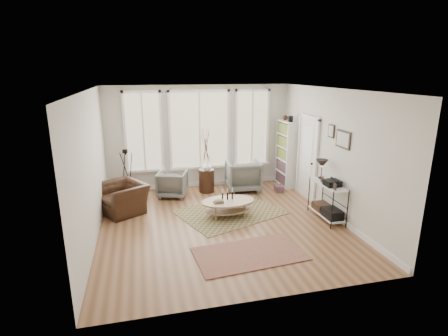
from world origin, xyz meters
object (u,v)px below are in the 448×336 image
object	(u,v)px
bookcase	(286,153)
side_table	(206,162)
accent_chair	(122,198)
armchair_right	(243,175)
low_shelf	(327,197)
armchair_left	(172,184)
coffee_table	(228,204)

from	to	relation	value
bookcase	side_table	world-z (taller)	bookcase
side_table	accent_chair	distance (m)	2.47
accent_chair	armchair_right	bearing A→B (deg)	73.52
bookcase	accent_chair	distance (m)	4.73
bookcase	low_shelf	bearing A→B (deg)	-91.28
bookcase	armchair_left	distance (m)	3.38
armchair_right	coffee_table	bearing A→B (deg)	67.40
armchair_right	accent_chair	bearing A→B (deg)	19.43
armchair_left	armchair_right	world-z (taller)	armchair_right
bookcase	armchair_right	world-z (taller)	bookcase
low_shelf	armchair_right	distance (m)	2.70
bookcase	coffee_table	distance (m)	2.97
bookcase	armchair_right	xyz separation A→B (m)	(-1.33, -0.14, -0.53)
low_shelf	side_table	distance (m)	3.39
armchair_right	accent_chair	xyz separation A→B (m)	(-3.25, -0.88, -0.07)
bookcase	side_table	bearing A→B (deg)	-178.54
coffee_table	accent_chair	distance (m)	2.52
coffee_table	armchair_left	bearing A→B (deg)	123.43
coffee_table	armchair_right	bearing A→B (deg)	63.09
armchair_left	accent_chair	world-z (taller)	accent_chair
coffee_table	accent_chair	world-z (taller)	accent_chair
armchair_right	accent_chair	world-z (taller)	armchair_right
side_table	low_shelf	bearing A→B (deg)	-46.88
low_shelf	accent_chair	xyz separation A→B (m)	(-4.52, 1.50, -0.16)
coffee_table	side_table	bearing A→B (deg)	94.73
bookcase	coffee_table	world-z (taller)	bookcase
armchair_left	accent_chair	size ratio (longest dim) A/B	0.71
low_shelf	armchair_left	xyz separation A→B (m)	(-3.26, 2.32, -0.17)
coffee_table	side_table	distance (m)	1.91
low_shelf	coffee_table	bearing A→B (deg)	163.44
low_shelf	armchair_right	bearing A→B (deg)	118.06
low_shelf	armchair_right	xyz separation A→B (m)	(-1.27, 2.38, -0.09)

